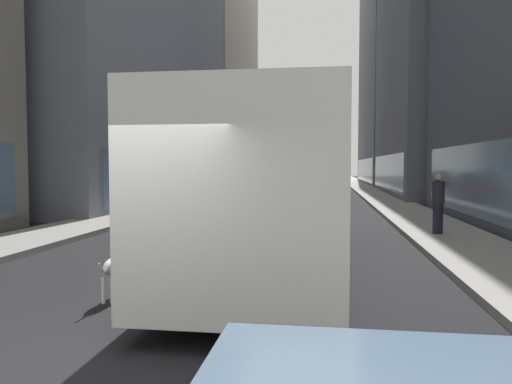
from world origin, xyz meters
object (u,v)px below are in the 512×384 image
(transit_bus, at_px, (279,179))
(box_truck, at_px, (250,174))
(car_black_suv, at_px, (315,178))
(pedestrian_in_coat, at_px, (438,203))
(car_red_coupe, at_px, (335,185))
(car_grey_wagon, at_px, (288,179))
(car_blue_hatchback, at_px, (250,184))
(dalmatian_dog, at_px, (115,266))

(transit_bus, distance_m, box_truck, 11.43)
(car_black_suv, relative_size, pedestrian_in_coat, 2.34)
(car_red_coupe, distance_m, pedestrian_in_coat, 16.97)
(car_red_coupe, xyz_separation_m, car_grey_wagon, (-4.00, 13.58, 0.00))
(transit_bus, bearing_deg, box_truck, 102.13)
(box_truck, bearing_deg, pedestrian_in_coat, -49.37)
(car_blue_hatchback, distance_m, pedestrian_in_coat, 19.50)
(dalmatian_dog, xyz_separation_m, pedestrian_in_coat, (6.36, 7.16, 0.50))
(box_truck, relative_size, dalmatian_dog, 7.79)
(transit_bus, relative_size, pedestrian_in_coat, 6.82)
(car_red_coupe, bearing_deg, car_black_suv, 95.38)
(dalmatian_dog, relative_size, pedestrian_in_coat, 0.57)
(car_grey_wagon, bearing_deg, pedestrian_in_coat, -77.78)
(car_red_coupe, bearing_deg, car_blue_hatchback, 170.56)
(box_truck, bearing_deg, car_red_coupe, 66.29)
(box_truck, bearing_deg, car_black_suv, 84.74)
(car_red_coupe, distance_m, car_grey_wagon, 14.16)
(car_black_suv, distance_m, box_truck, 26.21)
(car_blue_hatchback, height_order, box_truck, box_truck)
(car_red_coupe, xyz_separation_m, box_truck, (-4.00, -9.11, 0.84))
(transit_bus, distance_m, pedestrian_in_coat, 5.51)
(box_truck, height_order, dalmatian_dog, box_truck)
(car_blue_hatchback, distance_m, car_grey_wagon, 12.75)
(car_black_suv, height_order, car_grey_wagon, same)
(pedestrian_in_coat, bearing_deg, transit_bus, -139.97)
(car_black_suv, height_order, car_red_coupe, same)
(car_black_suv, relative_size, box_truck, 0.53)
(box_truck, relative_size, pedestrian_in_coat, 4.44)
(transit_bus, height_order, dalmatian_dog, transit_bus)
(car_red_coupe, bearing_deg, car_grey_wagon, 106.41)
(dalmatian_dog, distance_m, pedestrian_in_coat, 9.59)
(transit_bus, height_order, car_blue_hatchback, transit_bus)
(car_grey_wagon, xyz_separation_m, dalmatian_dog, (0.21, -37.51, -0.31))
(car_grey_wagon, distance_m, box_truck, 22.71)
(car_blue_hatchback, bearing_deg, car_black_suv, 76.00)
(car_grey_wagon, bearing_deg, transit_bus, -85.95)
(car_blue_hatchback, relative_size, pedestrian_in_coat, 2.31)
(car_red_coupe, xyz_separation_m, pedestrian_in_coat, (2.57, -16.77, 0.19))
(transit_bus, height_order, car_grey_wagon, transit_bus)
(car_black_suv, height_order, box_truck, box_truck)
(car_black_suv, height_order, pedestrian_in_coat, pedestrian_in_coat)
(dalmatian_dog, bearing_deg, car_red_coupe, 81.01)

